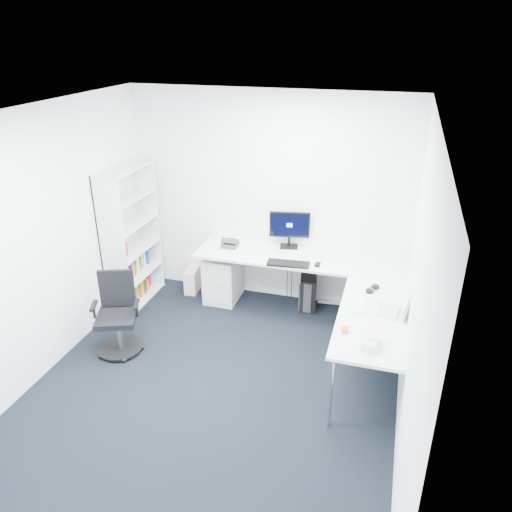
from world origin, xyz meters
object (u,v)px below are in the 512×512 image
(l_desk, at_px, (296,298))
(task_chair, at_px, (116,316))
(laptop, at_px, (389,302))
(bookshelf, at_px, (131,237))
(monitor, at_px, (289,229))

(l_desk, bearing_deg, task_chair, -149.42)
(laptop, bearing_deg, bookshelf, 175.37)
(bookshelf, relative_size, monitor, 3.57)
(task_chair, xyz_separation_m, monitor, (1.55, 1.64, 0.56))
(l_desk, height_order, bookshelf, bookshelf)
(bookshelf, distance_m, laptop, 3.31)
(bookshelf, distance_m, task_chair, 1.25)
(bookshelf, xyz_separation_m, laptop, (3.23, -0.73, -0.02))
(bookshelf, height_order, monitor, bookshelf)
(laptop, bearing_deg, monitor, 143.69)
(task_chair, height_order, laptop, laptop)
(l_desk, relative_size, laptop, 8.73)
(monitor, relative_size, laptop, 1.66)
(bookshelf, relative_size, laptop, 5.92)
(l_desk, bearing_deg, laptop, -32.81)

